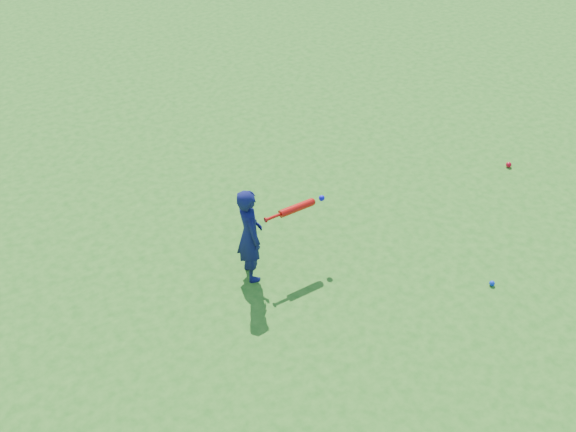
{
  "coord_description": "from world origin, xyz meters",
  "views": [
    {
      "loc": [
        -2.87,
        -4.81,
        5.11
      ],
      "look_at": [
        -0.08,
        0.13,
        0.64
      ],
      "focal_mm": 40.0,
      "sensor_mm": 36.0,
      "label": 1
    }
  ],
  "objects_px": {
    "child": "(250,235)",
    "ground_ball_red": "(509,165)",
    "ground_ball_blue": "(492,283)",
    "bat_swing": "(299,207)"
  },
  "relations": [
    {
      "from": "child",
      "to": "ground_ball_blue",
      "type": "height_order",
      "value": "child"
    },
    {
      "from": "ground_ball_red",
      "to": "ground_ball_blue",
      "type": "height_order",
      "value": "ground_ball_red"
    },
    {
      "from": "child",
      "to": "bat_swing",
      "type": "xyz_separation_m",
      "value": [
        0.61,
        -0.02,
        0.17
      ]
    },
    {
      "from": "child",
      "to": "ground_ball_blue",
      "type": "relative_size",
      "value": 18.74
    },
    {
      "from": "ground_ball_red",
      "to": "ground_ball_blue",
      "type": "bearing_deg",
      "value": -138.73
    },
    {
      "from": "child",
      "to": "ground_ball_red",
      "type": "xyz_separation_m",
      "value": [
        4.2,
        0.18,
        -0.55
      ]
    },
    {
      "from": "child",
      "to": "bat_swing",
      "type": "bearing_deg",
      "value": -82.57
    },
    {
      "from": "ground_ball_blue",
      "to": "bat_swing",
      "type": "relative_size",
      "value": 0.08
    },
    {
      "from": "ground_ball_red",
      "to": "ground_ball_blue",
      "type": "distance_m",
      "value": 2.55
    },
    {
      "from": "child",
      "to": "bat_swing",
      "type": "relative_size",
      "value": 1.51
    }
  ]
}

